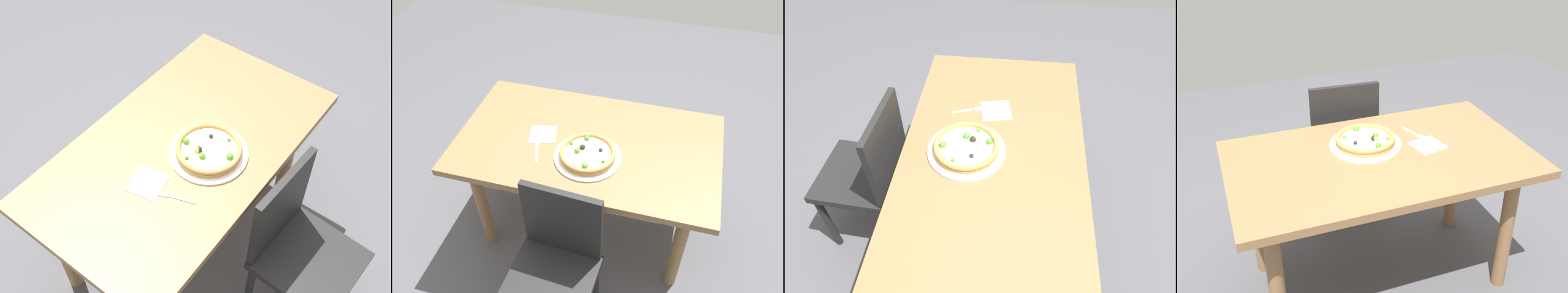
# 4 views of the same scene
# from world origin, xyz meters

# --- Properties ---
(ground_plane) EXTENTS (6.00, 6.00, 0.00)m
(ground_plane) POSITION_xyz_m (0.00, 0.00, 0.00)
(ground_plane) COLOR #4C4C51
(dining_table) EXTENTS (1.40, 0.80, 0.74)m
(dining_table) POSITION_xyz_m (0.00, 0.00, 0.63)
(dining_table) COLOR olive
(dining_table) RESTS_ON ground
(chair_near) EXTENTS (0.42, 0.42, 0.90)m
(chair_near) POSITION_xyz_m (0.00, -0.62, 0.50)
(chair_near) COLOR black
(chair_near) RESTS_ON ground
(plate) EXTENTS (0.35, 0.35, 0.01)m
(plate) POSITION_xyz_m (0.03, -0.12, 0.74)
(plate) COLOR white
(plate) RESTS_ON dining_table
(pizza) EXTENTS (0.29, 0.29, 0.05)m
(pizza) POSITION_xyz_m (0.03, -0.12, 0.77)
(pizza) COLOR #B78447
(pizza) RESTS_ON plate
(fork) EXTENTS (0.07, 0.16, 0.00)m
(fork) POSITION_xyz_m (-0.24, -0.13, 0.74)
(fork) COLOR silver
(fork) RESTS_ON dining_table
(napkin) EXTENTS (0.17, 0.17, 0.00)m
(napkin) POSITION_xyz_m (-0.25, -0.01, 0.74)
(napkin) COLOR white
(napkin) RESTS_ON dining_table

